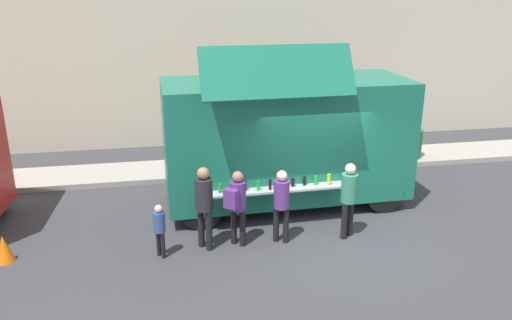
# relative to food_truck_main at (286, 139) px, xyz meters

# --- Properties ---
(ground_plane) EXTENTS (60.00, 60.00, 0.00)m
(ground_plane) POSITION_rel_food_truck_main_xyz_m (0.41, -1.97, -1.66)
(ground_plane) COLOR #38383D
(curb_strip) EXTENTS (28.00, 1.60, 0.15)m
(curb_strip) POSITION_rel_food_truck_main_xyz_m (-4.00, 2.62, -1.59)
(curb_strip) COLOR #9E998E
(curb_strip) RESTS_ON ground
(building_behind) EXTENTS (32.00, 2.40, 8.34)m
(building_behind) POSITION_rel_food_truck_main_xyz_m (-3.00, 6.52, 2.51)
(building_behind) COLOR beige
(building_behind) RESTS_ON ground
(food_truck_main) EXTENTS (5.77, 2.97, 3.99)m
(food_truck_main) POSITION_rel_food_truck_main_xyz_m (0.00, 0.00, 0.00)
(food_truck_main) COLOR #1A6C54
(food_truck_main) RESTS_ON ground
(traffic_cone_orange) EXTENTS (0.36, 0.36, 0.55)m
(traffic_cone_orange) POSITION_rel_food_truck_main_xyz_m (-6.05, -1.76, -1.39)
(traffic_cone_orange) COLOR orange
(traffic_cone_orange) RESTS_ON ground
(trash_bin) EXTENTS (0.60, 0.60, 1.02)m
(trash_bin) POSITION_rel_food_truck_main_xyz_m (4.49, 2.32, -1.15)
(trash_bin) COLOR #2B5C35
(trash_bin) RESTS_ON ground
(customer_front_ordering) EXTENTS (0.32, 0.32, 1.59)m
(customer_front_ordering) POSITION_rel_food_truck_main_xyz_m (-0.57, -1.95, -0.71)
(customer_front_ordering) COLOR black
(customer_front_ordering) RESTS_ON ground
(customer_mid_with_backpack) EXTENTS (0.49, 0.51, 1.62)m
(customer_mid_with_backpack) POSITION_rel_food_truck_main_xyz_m (-1.49, -1.94, -0.67)
(customer_mid_with_backpack) COLOR black
(customer_mid_with_backpack) RESTS_ON ground
(customer_rear_waiting) EXTENTS (0.36, 0.36, 1.76)m
(customer_rear_waiting) POSITION_rel_food_truck_main_xyz_m (-2.15, -1.94, -0.61)
(customer_rear_waiting) COLOR black
(customer_rear_waiting) RESTS_ON ground
(customer_extra_browsing) EXTENTS (0.34, 0.34, 1.66)m
(customer_extra_browsing) POSITION_rel_food_truck_main_xyz_m (0.87, -2.00, -0.67)
(customer_extra_browsing) COLOR black
(customer_extra_browsing) RESTS_ON ground
(child_near_queue) EXTENTS (0.23, 0.23, 1.12)m
(child_near_queue) POSITION_rel_food_truck_main_xyz_m (-3.05, -2.13, -1.00)
(child_near_queue) COLOR black
(child_near_queue) RESTS_ON ground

